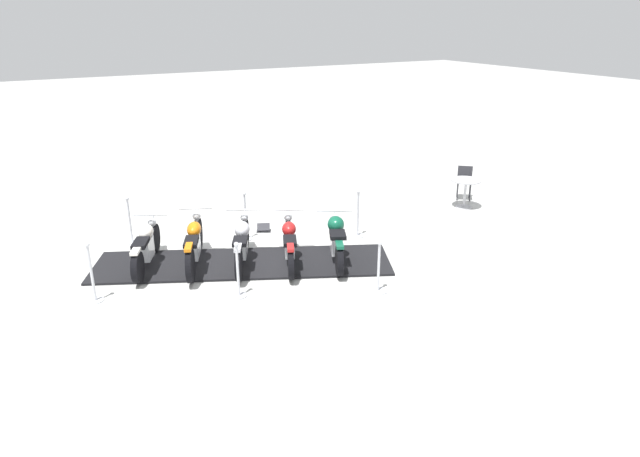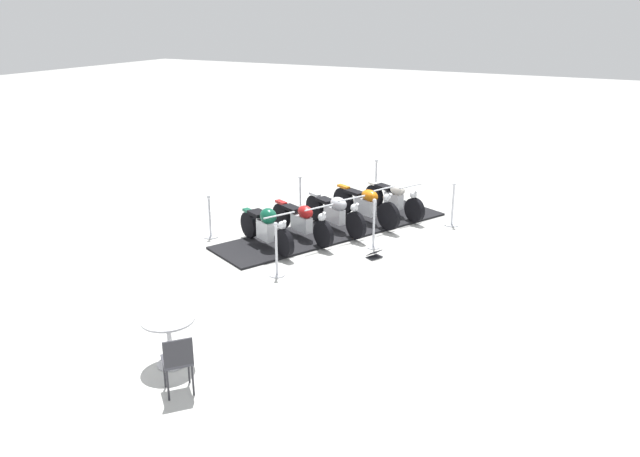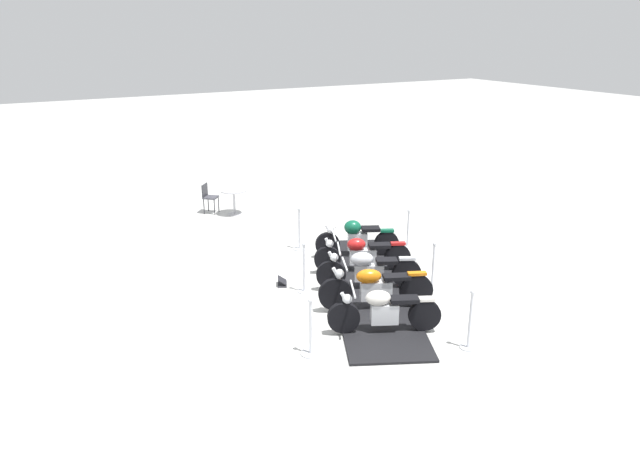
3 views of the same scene
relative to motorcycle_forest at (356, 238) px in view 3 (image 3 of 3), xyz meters
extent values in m
plane|color=silver|center=(-1.76, 0.79, -0.52)|extent=(80.00, 80.00, 0.00)
cube|color=black|center=(-1.76, 0.79, -0.49)|extent=(6.15, 3.98, 0.05)
cylinder|color=black|center=(0.31, 0.63, -0.17)|extent=(0.37, 0.60, 0.61)
cylinder|color=black|center=(-0.33, -0.69, -0.17)|extent=(0.37, 0.60, 0.61)
cube|color=silver|center=(-0.01, -0.03, -0.09)|extent=(0.40, 0.53, 0.43)
ellipsoid|color=#0F5138|center=(0.04, 0.08, 0.27)|extent=(0.50, 0.53, 0.35)
cube|color=black|center=(-0.16, -0.32, 0.22)|extent=(0.48, 0.54, 0.08)
cube|color=#0F5138|center=(-0.33, -0.69, 0.17)|extent=(0.27, 0.36, 0.06)
cylinder|color=silver|center=(0.27, 0.56, 0.09)|extent=(0.20, 0.31, 0.51)
cylinder|color=silver|center=(0.23, 0.48, 0.41)|extent=(0.71, 0.37, 0.04)
sphere|color=silver|center=(0.28, 0.57, 0.21)|extent=(0.18, 0.18, 0.18)
cylinder|color=black|center=(-0.55, 1.13, -0.16)|extent=(0.36, 0.61, 0.62)
cylinder|color=black|center=(-1.23, -0.36, -0.16)|extent=(0.36, 0.61, 0.62)
cube|color=silver|center=(-0.89, 0.38, -0.12)|extent=(0.43, 0.64, 0.36)
ellipsoid|color=#AD1919|center=(-0.82, 0.52, 0.19)|extent=(0.45, 0.51, 0.29)
cube|color=black|center=(-1.05, 0.03, 0.14)|extent=(0.45, 0.56, 0.08)
cube|color=#AD1919|center=(-1.23, -0.36, 0.18)|extent=(0.26, 0.36, 0.06)
cylinder|color=silver|center=(-0.58, 1.06, 0.10)|extent=(0.18, 0.29, 0.53)
cylinder|color=silver|center=(-0.61, 0.99, 0.42)|extent=(0.73, 0.36, 0.04)
sphere|color=silver|center=(-0.57, 1.08, 0.22)|extent=(0.18, 0.18, 0.18)
cylinder|color=black|center=(-1.39, 1.53, -0.15)|extent=(0.38, 0.62, 0.64)
cylinder|color=black|center=(-2.14, 0.06, -0.15)|extent=(0.38, 0.62, 0.64)
cube|color=silver|center=(-1.76, 0.79, -0.11)|extent=(0.45, 0.64, 0.36)
ellipsoid|color=#B7BAC1|center=(-1.69, 0.93, 0.20)|extent=(0.50, 0.58, 0.31)
cube|color=black|center=(-1.93, 0.46, 0.16)|extent=(0.45, 0.53, 0.08)
cube|color=#B7BAC1|center=(-2.14, 0.06, 0.20)|extent=(0.27, 0.37, 0.06)
cylinder|color=silver|center=(-1.43, 1.45, 0.12)|extent=(0.20, 0.31, 0.54)
cylinder|color=silver|center=(-1.47, 1.38, 0.46)|extent=(0.69, 0.37, 0.04)
sphere|color=silver|center=(-1.42, 1.47, 0.26)|extent=(0.18, 0.18, 0.18)
cylinder|color=black|center=(-2.31, 1.96, -0.13)|extent=(0.37, 0.67, 0.69)
cylinder|color=black|center=(-2.97, 0.45, -0.13)|extent=(0.37, 0.67, 0.69)
cube|color=silver|center=(-2.64, 1.20, -0.09)|extent=(0.43, 0.65, 0.39)
ellipsoid|color=#D16B0F|center=(-2.58, 1.35, 0.23)|extent=(0.47, 0.58, 0.29)
cube|color=black|center=(-2.80, 0.83, 0.19)|extent=(0.45, 0.60, 0.08)
cube|color=#D16B0F|center=(-2.97, 0.45, 0.25)|extent=(0.27, 0.40, 0.06)
cylinder|color=silver|center=(-2.35, 1.88, 0.16)|extent=(0.20, 0.33, 0.58)
cylinder|color=silver|center=(-2.38, 1.79, 0.52)|extent=(0.64, 0.30, 0.04)
sphere|color=silver|center=(-2.34, 1.89, 0.32)|extent=(0.18, 0.18, 0.18)
cylinder|color=black|center=(-3.18, 2.30, -0.17)|extent=(0.37, 0.60, 0.61)
cylinder|color=black|center=(-3.85, 0.93, -0.17)|extent=(0.37, 0.60, 0.61)
cube|color=silver|center=(-3.51, 1.61, -0.11)|extent=(0.42, 0.55, 0.39)
ellipsoid|color=silver|center=(-3.46, 1.73, 0.21)|extent=(0.47, 0.55, 0.29)
cube|color=black|center=(-3.67, 1.29, 0.17)|extent=(0.46, 0.59, 0.08)
cube|color=silver|center=(-3.85, 0.93, 0.17)|extent=(0.28, 0.36, 0.06)
cylinder|color=silver|center=(-3.22, 2.22, 0.09)|extent=(0.20, 0.30, 0.52)
cylinder|color=silver|center=(-3.26, 2.15, 0.41)|extent=(0.69, 0.36, 0.04)
sphere|color=silver|center=(-3.21, 2.24, 0.21)|extent=(0.18, 0.18, 0.18)
cylinder|color=silver|center=(-2.36, -0.48, -0.51)|extent=(0.30, 0.30, 0.03)
cylinder|color=silver|center=(-2.36, -0.48, -0.01)|extent=(0.05, 0.05, 0.97)
sphere|color=silver|center=(-2.36, -0.48, 0.51)|extent=(0.09, 0.09, 0.09)
cylinder|color=silver|center=(-3.50, 3.16, -0.51)|extent=(0.36, 0.36, 0.03)
cylinder|color=silver|center=(-3.50, 3.16, 0.00)|extent=(0.05, 0.05, 0.98)
sphere|color=silver|center=(-3.50, 3.16, 0.52)|extent=(0.09, 0.09, 0.09)
cylinder|color=silver|center=(1.17, 0.97, -0.51)|extent=(0.32, 0.32, 0.03)
cylinder|color=silver|center=(1.17, 0.97, 0.02)|extent=(0.05, 0.05, 1.02)
sphere|color=silver|center=(1.17, 0.97, 0.56)|extent=(0.09, 0.09, 0.09)
cylinder|color=silver|center=(-0.03, -1.58, -0.51)|extent=(0.35, 0.35, 0.03)
cylinder|color=silver|center=(-0.03, -1.58, -0.03)|extent=(0.05, 0.05, 0.92)
sphere|color=silver|center=(-0.03, -1.58, 0.46)|extent=(0.09, 0.09, 0.09)
cylinder|color=silver|center=(-1.17, 2.07, -0.51)|extent=(0.29, 0.29, 0.03)
cylinder|color=silver|center=(-1.17, 2.07, 0.03)|extent=(0.05, 0.05, 1.04)
sphere|color=silver|center=(-1.17, 2.07, 0.58)|extent=(0.09, 0.09, 0.09)
cylinder|color=silver|center=(-4.70, 0.61, -0.51)|extent=(0.29, 0.29, 0.03)
cylinder|color=silver|center=(-4.70, 0.61, 0.03)|extent=(0.05, 0.05, 1.04)
sphere|color=silver|center=(-4.70, 0.61, 0.58)|extent=(0.09, 0.09, 0.09)
cube|color=#333338|center=(-0.62, 2.33, -0.51)|extent=(0.39, 0.32, 0.02)
cube|color=black|center=(-0.62, 2.33, -0.40)|extent=(0.35, 0.30, 0.14)
cylinder|color=#B7B7BC|center=(4.79, 1.33, -0.51)|extent=(0.44, 0.44, 0.02)
cylinder|color=#B7B7BC|center=(4.79, 1.33, -0.14)|extent=(0.07, 0.07, 0.72)
cylinder|color=#B7B7BC|center=(4.79, 1.33, 0.24)|extent=(0.79, 0.79, 0.03)
cylinder|color=#2D2D33|center=(5.30, 1.66, -0.28)|extent=(0.03, 0.03, 0.48)
cylinder|color=#2D2D33|center=(5.04, 1.88, -0.28)|extent=(0.03, 0.03, 0.48)
cylinder|color=#2D2D33|center=(5.52, 1.91, -0.28)|extent=(0.03, 0.03, 0.48)
cylinder|color=#2D2D33|center=(5.26, 2.14, -0.28)|extent=(0.03, 0.03, 0.48)
cube|color=#3F3F47|center=(5.28, 1.90, -0.02)|extent=(0.56, 0.56, 0.04)
cube|color=#2D2D33|center=(5.40, 2.04, 0.19)|extent=(0.32, 0.29, 0.39)
camera|label=1|loc=(-5.62, -9.32, 4.37)|focal=31.81mm
camera|label=2|loc=(11.11, 7.21, 4.57)|focal=35.57mm
camera|label=3|loc=(-11.53, 7.46, 4.96)|focal=33.19mm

